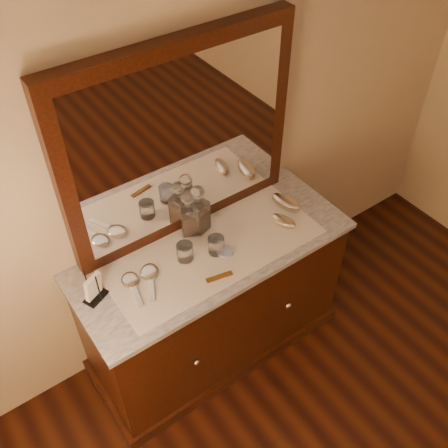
{
  "coord_description": "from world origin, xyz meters",
  "views": [
    {
      "loc": [
        -0.96,
        0.5,
        2.73
      ],
      "look_at": [
        0.0,
        1.85,
        1.1
      ],
      "focal_mm": 41.0,
      "sensor_mm": 36.0,
      "label": 1
    }
  ],
  "objects_px": {
    "napkin_rack": "(94,288)",
    "brush_far": "(286,202)",
    "decanter_right": "(198,213)",
    "decanter_left": "(189,217)",
    "comb": "(219,277)",
    "mirror_frame": "(181,143)",
    "hand_mirror_inner": "(150,275)",
    "dresser_cabinet": "(214,301)",
    "pin_dish": "(225,251)",
    "hand_mirror_outer": "(132,283)",
    "brush_near": "(284,221)"
  },
  "relations": [
    {
      "from": "dresser_cabinet",
      "to": "hand_mirror_inner",
      "type": "distance_m",
      "value": 0.57
    },
    {
      "from": "mirror_frame",
      "to": "hand_mirror_outer",
      "type": "bearing_deg",
      "value": -153.56
    },
    {
      "from": "dresser_cabinet",
      "to": "brush_far",
      "type": "relative_size",
      "value": 7.35
    },
    {
      "from": "mirror_frame",
      "to": "hand_mirror_inner",
      "type": "height_order",
      "value": "mirror_frame"
    },
    {
      "from": "pin_dish",
      "to": "decanter_left",
      "type": "bearing_deg",
      "value": 105.77
    },
    {
      "from": "brush_far",
      "to": "brush_near",
      "type": "bearing_deg",
      "value": -135.43
    },
    {
      "from": "pin_dish",
      "to": "brush_near",
      "type": "relative_size",
      "value": 0.52
    },
    {
      "from": "pin_dish",
      "to": "decanter_right",
      "type": "xyz_separation_m",
      "value": [
        -0.01,
        0.21,
        0.1
      ]
    },
    {
      "from": "decanter_left",
      "to": "hand_mirror_inner",
      "type": "xyz_separation_m",
      "value": [
        -0.32,
        -0.14,
        -0.09
      ]
    },
    {
      "from": "mirror_frame",
      "to": "pin_dish",
      "type": "xyz_separation_m",
      "value": [
        0.03,
        -0.31,
        -0.49
      ]
    },
    {
      "from": "napkin_rack",
      "to": "decanter_left",
      "type": "distance_m",
      "value": 0.59
    },
    {
      "from": "comb",
      "to": "decanter_right",
      "type": "distance_m",
      "value": 0.36
    },
    {
      "from": "decanter_right",
      "to": "brush_far",
      "type": "bearing_deg",
      "value": -14.62
    },
    {
      "from": "comb",
      "to": "mirror_frame",
      "type": "bearing_deg",
      "value": 90.91
    },
    {
      "from": "decanter_left",
      "to": "hand_mirror_outer",
      "type": "bearing_deg",
      "value": -161.74
    },
    {
      "from": "dresser_cabinet",
      "to": "brush_near",
      "type": "bearing_deg",
      "value": -10.87
    },
    {
      "from": "napkin_rack",
      "to": "decanter_right",
      "type": "bearing_deg",
      "value": 8.55
    },
    {
      "from": "pin_dish",
      "to": "hand_mirror_outer",
      "type": "height_order",
      "value": "hand_mirror_outer"
    },
    {
      "from": "napkin_rack",
      "to": "decanter_left",
      "type": "relative_size",
      "value": 0.63
    },
    {
      "from": "decanter_left",
      "to": "brush_far",
      "type": "distance_m",
      "value": 0.56
    },
    {
      "from": "comb",
      "to": "hand_mirror_outer",
      "type": "height_order",
      "value": "hand_mirror_outer"
    },
    {
      "from": "mirror_frame",
      "to": "brush_near",
      "type": "distance_m",
      "value": 0.7
    },
    {
      "from": "mirror_frame",
      "to": "napkin_rack",
      "type": "xyz_separation_m",
      "value": [
        -0.61,
        -0.19,
        -0.43
      ]
    },
    {
      "from": "mirror_frame",
      "to": "hand_mirror_outer",
      "type": "height_order",
      "value": "mirror_frame"
    },
    {
      "from": "comb",
      "to": "napkin_rack",
      "type": "xyz_separation_m",
      "value": [
        -0.53,
        0.23,
        0.06
      ]
    },
    {
      "from": "comb",
      "to": "hand_mirror_inner",
      "type": "bearing_deg",
      "value": 155.6
    },
    {
      "from": "comb",
      "to": "brush_far",
      "type": "relative_size",
      "value": 0.69
    },
    {
      "from": "decanter_left",
      "to": "hand_mirror_outer",
      "type": "distance_m",
      "value": 0.44
    },
    {
      "from": "napkin_rack",
      "to": "hand_mirror_inner",
      "type": "relative_size",
      "value": 0.72
    },
    {
      "from": "comb",
      "to": "napkin_rack",
      "type": "bearing_deg",
      "value": 167.96
    },
    {
      "from": "comb",
      "to": "napkin_rack",
      "type": "height_order",
      "value": "napkin_rack"
    },
    {
      "from": "brush_near",
      "to": "decanter_left",
      "type": "bearing_deg",
      "value": 151.01
    },
    {
      "from": "dresser_cabinet",
      "to": "hand_mirror_outer",
      "type": "xyz_separation_m",
      "value": [
        -0.44,
        0.03,
        0.45
      ]
    },
    {
      "from": "mirror_frame",
      "to": "comb",
      "type": "xyz_separation_m",
      "value": [
        -0.08,
        -0.42,
        -0.49
      ]
    },
    {
      "from": "brush_near",
      "to": "pin_dish",
      "type": "bearing_deg",
      "value": 177.85
    },
    {
      "from": "dresser_cabinet",
      "to": "decanter_right",
      "type": "distance_m",
      "value": 0.57
    },
    {
      "from": "hand_mirror_outer",
      "to": "hand_mirror_inner",
      "type": "bearing_deg",
      "value": -5.61
    },
    {
      "from": "decanter_left",
      "to": "decanter_right",
      "type": "height_order",
      "value": "decanter_right"
    },
    {
      "from": "dresser_cabinet",
      "to": "hand_mirror_outer",
      "type": "height_order",
      "value": "hand_mirror_outer"
    },
    {
      "from": "napkin_rack",
      "to": "hand_mirror_inner",
      "type": "bearing_deg",
      "value": -8.47
    },
    {
      "from": "decanter_right",
      "to": "dresser_cabinet",
      "type": "bearing_deg",
      "value": -97.75
    },
    {
      "from": "mirror_frame",
      "to": "brush_far",
      "type": "height_order",
      "value": "mirror_frame"
    },
    {
      "from": "napkin_rack",
      "to": "brush_near",
      "type": "bearing_deg",
      "value": -7.52
    },
    {
      "from": "pin_dish",
      "to": "hand_mirror_inner",
      "type": "height_order",
      "value": "hand_mirror_inner"
    },
    {
      "from": "decanter_right",
      "to": "hand_mirror_inner",
      "type": "distance_m",
      "value": 0.4
    },
    {
      "from": "comb",
      "to": "hand_mirror_inner",
      "type": "distance_m",
      "value": 0.33
    },
    {
      "from": "napkin_rack",
      "to": "brush_far",
      "type": "distance_m",
      "value": 1.11
    },
    {
      "from": "hand_mirror_inner",
      "to": "dresser_cabinet",
      "type": "bearing_deg",
      "value": -2.86
    },
    {
      "from": "decanter_right",
      "to": "hand_mirror_outer",
      "type": "xyz_separation_m",
      "value": [
        -0.46,
        -0.12,
        -0.1
      ]
    },
    {
      "from": "dresser_cabinet",
      "to": "hand_mirror_inner",
      "type": "height_order",
      "value": "hand_mirror_inner"
    }
  ]
}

